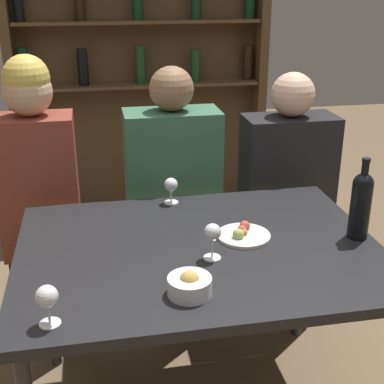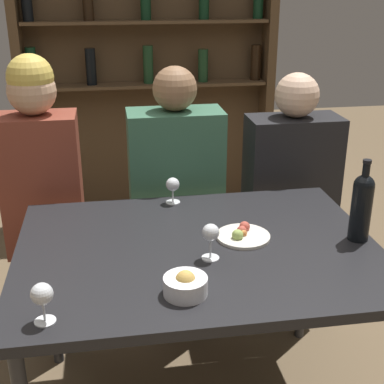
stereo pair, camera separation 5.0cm
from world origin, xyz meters
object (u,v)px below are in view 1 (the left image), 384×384
(wine_glass_1, at_px, (47,298))
(wine_bottle, at_px, (361,202))
(food_plate_0, at_px, (243,234))
(seated_person_right, at_px, (285,206))
(wine_glass_2, at_px, (213,234))
(snack_bowl, at_px, (190,285))
(seated_person_left, at_px, (41,207))
(wine_glass_0, at_px, (171,186))
(seated_person_center, at_px, (173,211))

(wine_glass_1, bearing_deg, wine_bottle, 17.30)
(food_plate_0, bearing_deg, seated_person_right, 57.30)
(seated_person_right, bearing_deg, wine_glass_2, -125.80)
(food_plate_0, bearing_deg, snack_bowl, -127.83)
(food_plate_0, bearing_deg, seated_person_left, 141.04)
(wine_bottle, height_order, wine_glass_0, wine_bottle)
(wine_glass_0, bearing_deg, seated_person_right, 23.08)
(wine_bottle, relative_size, wine_glass_0, 2.73)
(seated_person_right, bearing_deg, seated_person_center, 180.00)
(seated_person_left, bearing_deg, seated_person_right, 0.00)
(wine_bottle, distance_m, seated_person_left, 1.38)
(wine_glass_2, relative_size, seated_person_center, 0.10)
(seated_person_left, xyz_separation_m, seated_person_right, (1.16, 0.00, -0.09))
(seated_person_left, bearing_deg, wine_bottle, -30.65)
(wine_glass_2, height_order, food_plate_0, wine_glass_2)
(wine_bottle, relative_size, snack_bowl, 2.27)
(wine_bottle, height_order, seated_person_right, seated_person_right)
(seated_person_right, bearing_deg, wine_glass_0, -156.92)
(seated_person_center, bearing_deg, snack_bowl, -95.83)
(wine_glass_1, distance_m, wine_glass_2, 0.59)
(seated_person_center, distance_m, seated_person_right, 0.56)
(wine_glass_0, bearing_deg, food_plate_0, -59.89)
(wine_glass_2, xyz_separation_m, seated_person_center, (-0.02, 0.75, -0.24))
(snack_bowl, bearing_deg, wine_glass_0, 85.83)
(snack_bowl, bearing_deg, food_plate_0, 52.17)
(wine_glass_2, bearing_deg, seated_person_right, 54.20)
(wine_bottle, relative_size, seated_person_right, 0.24)
(wine_glass_1, xyz_separation_m, seated_person_left, (-0.10, 1.03, -0.17))
(wine_glass_0, bearing_deg, wine_bottle, -35.31)
(wine_bottle, xyz_separation_m, seated_person_right, (-0.01, 0.69, -0.31))
(wine_glass_0, xyz_separation_m, seated_person_center, (0.05, 0.26, -0.23))
(wine_glass_2, xyz_separation_m, food_plate_0, (0.14, 0.13, -0.08))
(wine_glass_2, xyz_separation_m, snack_bowl, (-0.11, -0.20, -0.06))
(wine_glass_1, relative_size, seated_person_right, 0.10)
(wine_bottle, xyz_separation_m, wine_glass_2, (-0.55, -0.06, -0.05))
(food_plate_0, bearing_deg, wine_glass_2, -137.47)
(wine_bottle, relative_size, wine_glass_1, 2.50)
(food_plate_0, height_order, seated_person_center, seated_person_center)
(wine_bottle, relative_size, seated_person_left, 0.22)
(food_plate_0, xyz_separation_m, seated_person_left, (-0.76, 0.62, -0.10))
(wine_glass_1, height_order, seated_person_left, seated_person_left)
(wine_glass_1, distance_m, food_plate_0, 0.78)
(food_plate_0, height_order, seated_person_left, seated_person_left)
(wine_glass_2, distance_m, snack_bowl, 0.24)
(wine_bottle, xyz_separation_m, wine_glass_1, (-1.07, -0.33, -0.05))
(wine_glass_0, distance_m, wine_glass_2, 0.50)
(seated_person_right, bearing_deg, seated_person_left, 180.00)
(wine_glass_2, distance_m, seated_person_right, 0.96)
(seated_person_center, bearing_deg, seated_person_left, 180.00)
(seated_person_center, bearing_deg, wine_bottle, -50.65)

